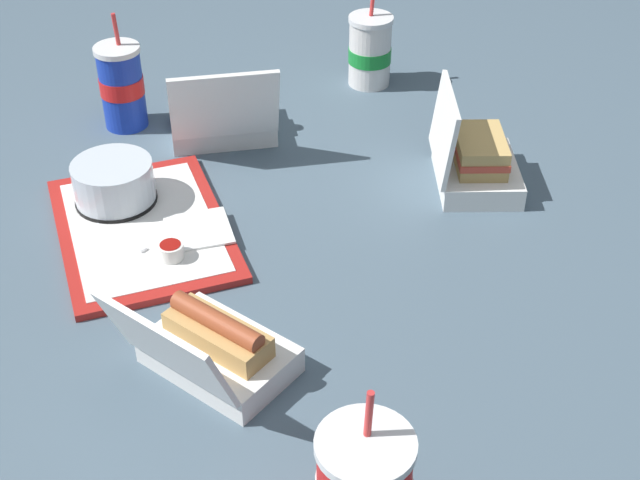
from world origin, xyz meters
name	(u,v)px	position (x,y,z in m)	size (l,w,h in m)	color
ground_plane	(325,253)	(0.00, 0.00, 0.00)	(3.20, 3.20, 0.00)	#4C6070
food_tray	(143,229)	(0.20, 0.22, 0.01)	(0.41, 0.33, 0.01)	red
cake_container	(114,184)	(0.29, 0.23, 0.05)	(0.14, 0.14, 0.07)	black
ketchup_cup	(171,250)	(0.10, 0.22, 0.03)	(0.04, 0.04, 0.02)	white
napkin_stack	(199,230)	(0.14, 0.15, 0.02)	(0.10, 0.10, 0.00)	white
plastic_fork	(119,238)	(0.18, 0.27, 0.02)	(0.11, 0.01, 0.01)	white
clamshell_hotdog_left	(213,348)	(-0.15, 0.26, 0.04)	(0.24, 0.23, 0.16)	white
clamshell_sandwich_front	(474,161)	(0.04, -0.32, 0.04)	(0.22, 0.21, 0.17)	white
clamshell_hotdog_corner	(222,116)	(0.41, -0.02, 0.04)	(0.26, 0.25, 0.18)	white
soda_cup_center	(370,51)	(0.45, -0.38, 0.07)	(0.09, 0.09, 0.21)	white
soda_cup_front	(122,86)	(0.54, 0.12, 0.08)	(0.09, 0.09, 0.22)	#1938B7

